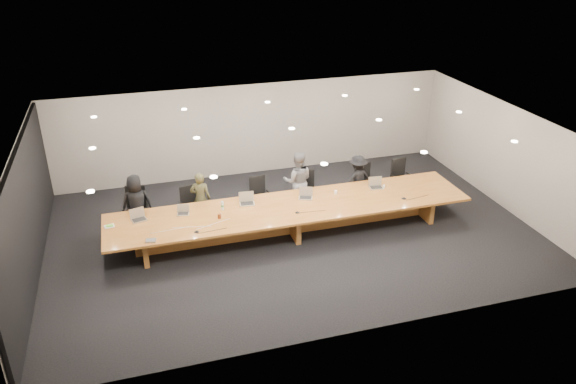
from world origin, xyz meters
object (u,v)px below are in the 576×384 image
at_px(chair_left, 191,205).
at_px(mic_right, 404,198).
at_px(chair_right, 364,182).
at_px(person_a, 137,204).
at_px(paper_cup_near, 336,192).
at_px(chair_far_left, 136,210).
at_px(person_c, 298,181).
at_px(chair_mid_left, 260,196).
at_px(laptop_b, 183,210).
at_px(mic_center, 297,212).
at_px(laptop_c, 247,199).
at_px(mic_left, 197,231).
at_px(person_d, 357,179).
at_px(water_bottle, 222,206).
at_px(av_box, 151,241).
at_px(amber_mug, 219,216).
at_px(chair_mid_right, 306,190).
at_px(paper_cup_far, 384,186).
at_px(conference_table, 291,214).
at_px(laptop_e, 377,183).
at_px(person_b, 201,199).
at_px(laptop_d, 306,193).
at_px(chair_far_right, 402,178).

height_order(chair_left, mic_right, chair_left).
xyz_separation_m(chair_left, chair_right, (4.81, 0.00, 0.03)).
height_order(person_a, mic_right, person_a).
xyz_separation_m(chair_right, paper_cup_near, (-1.19, -0.91, 0.27)).
relative_size(chair_far_left, person_c, 0.72).
bearing_deg(chair_mid_left, mic_right, -34.06).
relative_size(laptop_b, mic_center, 2.47).
distance_m(person_a, laptop_c, 2.74).
bearing_deg(mic_left, person_c, 31.70).
distance_m(person_d, mic_left, 4.98).
relative_size(water_bottle, av_box, 0.97).
xyz_separation_m(person_a, mic_center, (3.69, -1.55, -0.00)).
relative_size(av_box, mic_left, 1.89).
bearing_deg(paper_cup_near, amber_mug, -171.72).
bearing_deg(chair_left, chair_mid_right, -11.87).
relative_size(water_bottle, mic_right, 1.68).
bearing_deg(paper_cup_near, person_c, 130.18).
height_order(paper_cup_far, mic_right, paper_cup_far).
relative_size(laptop_b, paper_cup_far, 3.73).
bearing_deg(conference_table, mic_center, -84.42).
height_order(chair_far_left, paper_cup_far, chair_far_left).
distance_m(chair_right, person_c, 1.96).
xyz_separation_m(chair_far_left, amber_mug, (1.88, -1.31, 0.21)).
distance_m(chair_far_left, amber_mug, 2.30).
bearing_deg(laptop_e, mic_left, -161.83).
height_order(conference_table, person_b, person_b).
distance_m(person_c, paper_cup_far, 2.28).
bearing_deg(mic_center, paper_cup_near, 29.53).
bearing_deg(chair_far_left, chair_right, 10.81).
xyz_separation_m(laptop_e, paper_cup_far, (0.20, -0.04, -0.10)).
distance_m(conference_table, person_d, 2.51).
height_order(person_c, paper_cup_far, person_c).
bearing_deg(person_d, conference_table, 17.92).
distance_m(chair_right, mic_left, 5.27).
bearing_deg(chair_right, laptop_d, -145.09).
height_order(paper_cup_far, mic_center, paper_cup_far).
bearing_deg(person_c, chair_mid_left, 14.91).
distance_m(laptop_b, laptop_d, 3.09).
relative_size(chair_mid_right, mic_center, 9.18).
height_order(chair_far_right, mic_right, chair_far_right).
xyz_separation_m(chair_mid_left, laptop_b, (-2.13, -0.90, 0.34)).
relative_size(chair_mid_right, paper_cup_far, 13.85).
bearing_deg(water_bottle, person_c, 22.71).
height_order(chair_mid_left, chair_mid_right, chair_mid_right).
xyz_separation_m(conference_table, laptop_e, (2.45, 0.37, 0.37)).
xyz_separation_m(laptop_b, mic_right, (5.47, -0.75, -0.10)).
bearing_deg(conference_table, chair_right, 26.79).
bearing_deg(person_a, chair_left, 178.60).
bearing_deg(chair_right, laptop_c, -156.57).
height_order(person_d, laptop_e, person_d).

